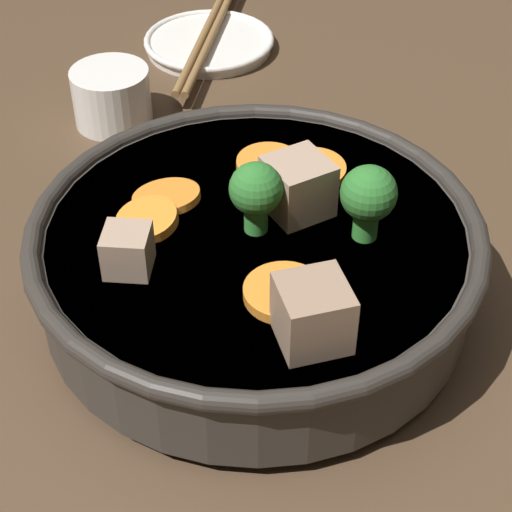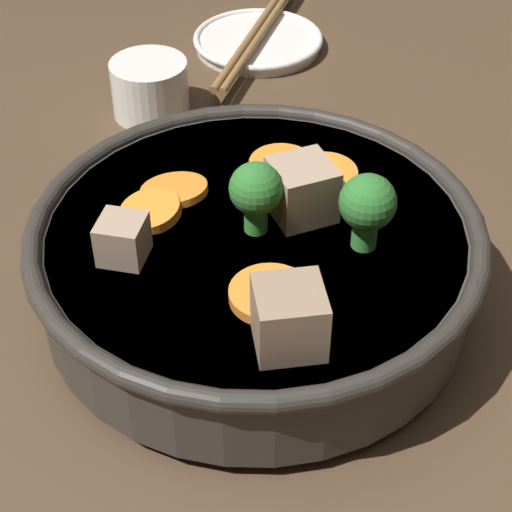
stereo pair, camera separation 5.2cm
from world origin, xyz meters
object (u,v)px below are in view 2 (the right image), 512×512
(tea_cup, at_px, (150,88))
(chopsticks_pair, at_px, (258,32))
(stirfry_bowl, at_px, (257,254))
(side_saucer, at_px, (258,41))

(tea_cup, xyz_separation_m, chopsticks_pair, (0.02, 0.15, -0.01))
(tea_cup, bearing_deg, stirfry_bowl, -39.64)
(stirfry_bowl, relative_size, side_saucer, 2.24)
(stirfry_bowl, distance_m, chopsticks_pair, 0.35)
(tea_cup, bearing_deg, side_saucer, 81.97)
(stirfry_bowl, xyz_separation_m, side_saucer, (-0.17, 0.31, -0.04))
(tea_cup, bearing_deg, chopsticks_pair, 81.97)
(tea_cup, distance_m, chopsticks_pair, 0.15)
(stirfry_bowl, height_order, chopsticks_pair, stirfry_bowl)
(chopsticks_pair, bearing_deg, side_saucer, 0.00)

